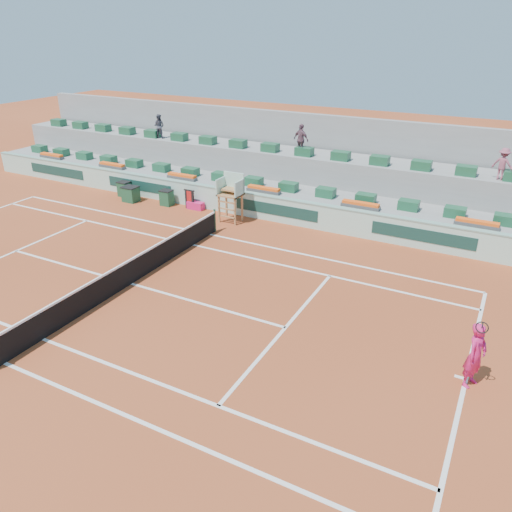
# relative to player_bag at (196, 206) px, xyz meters

# --- Properties ---
(ground) EXTENTS (90.00, 90.00, 0.00)m
(ground) POSITION_rel_player_bag_xyz_m (2.56, -8.09, -0.20)
(ground) COLOR #933B1C
(ground) RESTS_ON ground
(seating_tier_lower) EXTENTS (36.00, 4.00, 1.20)m
(seating_tier_lower) POSITION_rel_player_bag_xyz_m (2.56, 2.61, 0.40)
(seating_tier_lower) COLOR gray
(seating_tier_lower) RESTS_ON ground
(seating_tier_upper) EXTENTS (36.00, 2.40, 2.60)m
(seating_tier_upper) POSITION_rel_player_bag_xyz_m (2.56, 4.21, 1.10)
(seating_tier_upper) COLOR gray
(seating_tier_upper) RESTS_ON ground
(stadium_back_wall) EXTENTS (36.00, 0.40, 4.40)m
(stadium_back_wall) POSITION_rel_player_bag_xyz_m (2.56, 5.81, 2.00)
(stadium_back_wall) COLOR gray
(stadium_back_wall) RESTS_ON ground
(player_bag) EXTENTS (0.90, 0.40, 0.40)m
(player_bag) POSITION_rel_player_bag_xyz_m (0.00, 0.00, 0.00)
(player_bag) COLOR #DA1C66
(player_bag) RESTS_ON ground
(spectator_left) EXTENTS (0.77, 0.65, 1.41)m
(spectator_left) POSITION_rel_player_bag_xyz_m (-4.92, 3.64, 3.10)
(spectator_left) COLOR #454450
(spectator_left) RESTS_ON seating_tier_upper
(spectator_mid) EXTENTS (1.02, 0.65, 1.61)m
(spectator_mid) POSITION_rel_player_bag_xyz_m (4.33, 3.65, 3.20)
(spectator_mid) COLOR #6F4A58
(spectator_mid) RESTS_ON seating_tier_upper
(spectator_right) EXTENTS (1.03, 0.77, 1.41)m
(spectator_right) POSITION_rel_player_bag_xyz_m (13.99, 3.57, 3.11)
(spectator_right) COLOR #954A5C
(spectator_right) RESTS_ON seating_tier_upper
(court_lines) EXTENTS (23.89, 11.09, 0.01)m
(court_lines) POSITION_rel_player_bag_xyz_m (2.56, -8.09, -0.20)
(court_lines) COLOR white
(court_lines) RESTS_ON ground
(tennis_net) EXTENTS (0.10, 11.97, 1.10)m
(tennis_net) POSITION_rel_player_bag_xyz_m (2.56, -8.09, 0.33)
(tennis_net) COLOR black
(tennis_net) RESTS_ON ground
(advertising_hoarding) EXTENTS (36.00, 0.34, 1.26)m
(advertising_hoarding) POSITION_rel_player_bag_xyz_m (2.58, 0.41, 0.43)
(advertising_hoarding) COLOR #ABD8C5
(advertising_hoarding) RESTS_ON ground
(umpire_chair) EXTENTS (1.10, 0.90, 2.40)m
(umpire_chair) POSITION_rel_player_bag_xyz_m (2.56, -0.59, 1.34)
(umpire_chair) COLOR #9C693B
(umpire_chair) RESTS_ON ground
(seat_row_lower) EXTENTS (32.90, 0.60, 0.44)m
(seat_row_lower) POSITION_rel_player_bag_xyz_m (2.56, 1.71, 1.22)
(seat_row_lower) COLOR #1C5434
(seat_row_lower) RESTS_ON seating_tier_lower
(seat_row_upper) EXTENTS (32.90, 0.60, 0.44)m
(seat_row_upper) POSITION_rel_player_bag_xyz_m (2.56, 3.61, 2.62)
(seat_row_upper) COLOR #1C5434
(seat_row_upper) RESTS_ON seating_tier_upper
(flower_planters) EXTENTS (26.80, 0.36, 0.28)m
(flower_planters) POSITION_rel_player_bag_xyz_m (1.06, 0.91, 1.13)
(flower_planters) COLOR #4A4A4A
(flower_planters) RESTS_ON seating_tier_lower
(drink_cooler_a) EXTENTS (0.65, 0.56, 0.84)m
(drink_cooler_a) POSITION_rel_player_bag_xyz_m (-1.72, -0.20, 0.22)
(drink_cooler_a) COLOR #17472C
(drink_cooler_a) RESTS_ON ground
(drink_cooler_b) EXTENTS (0.83, 0.72, 0.84)m
(drink_cooler_b) POSITION_rel_player_bag_xyz_m (-3.87, -0.59, 0.22)
(drink_cooler_b) COLOR #17472C
(drink_cooler_b) RESTS_ON ground
(drink_cooler_c) EXTENTS (0.66, 0.57, 0.84)m
(drink_cooler_c) POSITION_rel_player_bag_xyz_m (-4.80, -0.04, 0.22)
(drink_cooler_c) COLOR #17472C
(drink_cooler_c) RESTS_ON ground
(towel_rack) EXTENTS (0.63, 0.11, 1.03)m
(towel_rack) POSITION_rel_player_bag_xyz_m (-0.32, -0.07, 0.40)
(towel_rack) COLOR black
(towel_rack) RESTS_ON ground
(tennis_player) EXTENTS (0.69, 0.97, 2.28)m
(tennis_player) POSITION_rel_player_bag_xyz_m (14.55, -8.26, 0.75)
(tennis_player) COLOR #DA1C66
(tennis_player) RESTS_ON ground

